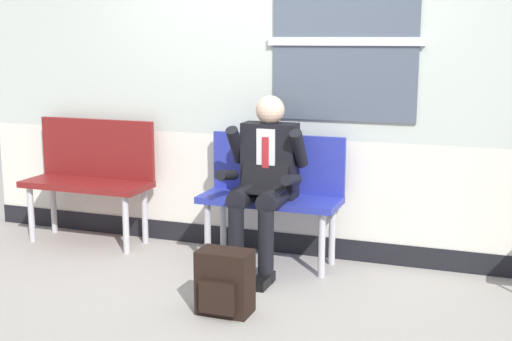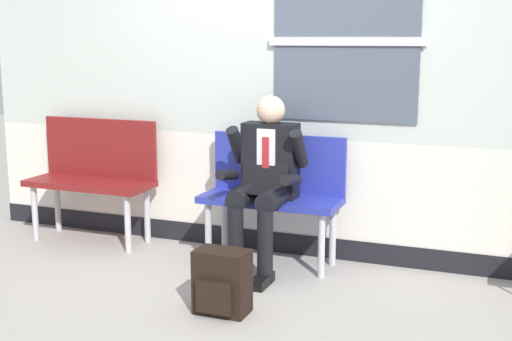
# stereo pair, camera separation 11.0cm
# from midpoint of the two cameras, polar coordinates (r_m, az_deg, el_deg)

# --- Properties ---
(ground_plane) EXTENTS (18.00, 18.00, 0.00)m
(ground_plane) POSITION_cam_midpoint_polar(r_m,az_deg,el_deg) (4.92, -0.46, -8.92)
(ground_plane) COLOR #9E9991
(station_wall) EXTENTS (5.24, 0.17, 3.17)m
(station_wall) POSITION_cam_midpoint_polar(r_m,az_deg,el_deg) (5.30, 2.52, 9.85)
(station_wall) COLOR beige
(station_wall) RESTS_ON ground
(bench_with_person) EXTENTS (1.04, 0.42, 0.96)m
(bench_with_person) POSITION_cam_midpoint_polar(r_m,az_deg,el_deg) (5.14, 2.10, -1.49)
(bench_with_person) COLOR #28339E
(bench_with_person) RESTS_ON ground
(bench_empty) EXTENTS (1.06, 0.42, 1.01)m
(bench_empty) POSITION_cam_midpoint_polar(r_m,az_deg,el_deg) (5.85, -12.77, -0.02)
(bench_empty) COLOR maroon
(bench_empty) RESTS_ON ground
(person_seated) EXTENTS (0.57, 0.70, 1.27)m
(person_seated) POSITION_cam_midpoint_polar(r_m,az_deg,el_deg) (4.93, 1.33, -0.63)
(person_seated) COLOR black
(person_seated) RESTS_ON ground
(backpack) EXTENTS (0.33, 0.24, 0.40)m
(backpack) POSITION_cam_midpoint_polar(r_m,az_deg,el_deg) (4.27, -2.13, -9.29)
(backpack) COLOR black
(backpack) RESTS_ON ground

